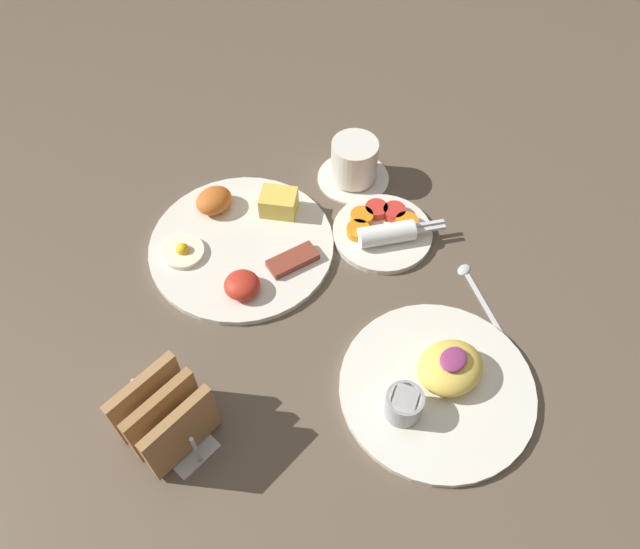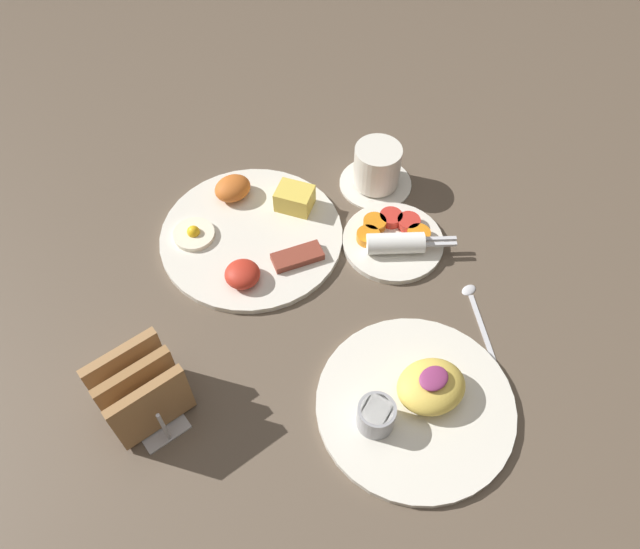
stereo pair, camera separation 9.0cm
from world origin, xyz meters
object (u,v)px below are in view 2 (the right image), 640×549
at_px(plate_breakfast, 252,231).
at_px(coffee_cup, 377,169).
at_px(plate_condiments, 394,239).
at_px(toast_rack, 141,391).
at_px(plate_foreground, 416,401).

xyz_separation_m(plate_breakfast, coffee_cup, (0.23, -0.03, 0.03)).
bearing_deg(plate_condiments, plate_breakfast, 138.05).
bearing_deg(plate_condiments, toast_rack, -178.69).
xyz_separation_m(plate_breakfast, plate_condiments, (0.16, -0.15, 0.00)).
bearing_deg(toast_rack, plate_condiments, 1.31).
height_order(plate_breakfast, coffee_cup, coffee_cup).
height_order(plate_breakfast, toast_rack, toast_rack).
xyz_separation_m(plate_condiments, toast_rack, (-0.43, -0.01, 0.04)).
relative_size(plate_condiments, toast_rack, 1.34).
bearing_deg(coffee_cup, plate_condiments, -118.48).
bearing_deg(toast_rack, coffee_cup, 14.07).
bearing_deg(plate_condiments, coffee_cup, 61.52).
xyz_separation_m(plate_breakfast, plate_foreground, (0.01, -0.37, 0.00)).
relative_size(plate_breakfast, plate_condiments, 1.82).
relative_size(plate_foreground, toast_rack, 2.22).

